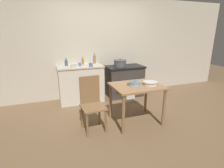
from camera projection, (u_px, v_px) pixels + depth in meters
ground_plane at (121, 119)px, 3.53m from camera, size 14.00×14.00×0.00m
wall_back at (98, 48)px, 4.59m from camera, size 8.00×0.07×2.55m
counter_cabinet at (81, 84)px, 4.35m from camera, size 1.09×0.59×0.90m
stove at (124, 81)px, 4.75m from camera, size 0.99×0.60×0.82m
work_table at (137, 91)px, 3.27m from camera, size 0.91×0.74×0.75m
chair at (92, 102)px, 3.07m from camera, size 0.42×0.42×0.96m
flour_sack at (129, 94)px, 4.36m from camera, size 0.22×0.16×0.41m
stock_pot at (120, 63)px, 4.52m from camera, size 0.33×0.33×0.20m
mixing_bowl_large at (134, 83)px, 3.20m from camera, size 0.24×0.24×0.08m
mixing_bowl_small at (150, 83)px, 3.23m from camera, size 0.27×0.27×0.07m
bottle_far_left at (66, 63)px, 4.19m from camera, size 0.08×0.08×0.18m
bottle_left at (83, 61)px, 4.35m from camera, size 0.06×0.06×0.21m
bottle_mid_left at (92, 60)px, 4.34m from camera, size 0.06×0.06×0.30m
bottle_center_left at (94, 59)px, 4.50m from camera, size 0.07×0.07×0.27m
bottle_center at (61, 64)px, 4.09m from camera, size 0.06×0.06×0.19m
cup_center_right at (72, 66)px, 3.99m from camera, size 0.08×0.08×0.08m
cup_mid_right at (80, 64)px, 4.19m from camera, size 0.07×0.07×0.08m
cup_right at (91, 65)px, 4.10m from camera, size 0.09×0.09×0.09m
cup_far_right at (77, 66)px, 3.98m from camera, size 0.08×0.08×0.10m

